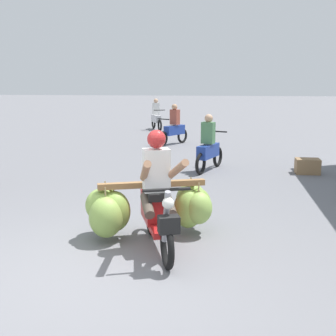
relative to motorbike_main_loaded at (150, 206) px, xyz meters
The scene contains 6 objects.
ground_plane 1.43m from the motorbike_main_loaded, 110.56° to the right, with size 120.00×120.00×0.00m, color slate.
motorbike_main_loaded is the anchor object (origin of this frame).
motorbike_distant_ahead_left 13.84m from the motorbike_main_loaded, 98.70° to the left, with size 0.80×1.52×1.40m.
motorbike_distant_ahead_right 4.86m from the motorbike_main_loaded, 82.66° to the left, with size 0.73×1.55×1.40m.
motorbike_distant_far_ahead 9.25m from the motorbike_main_loaded, 94.68° to the left, with size 0.95×1.42×1.40m.
produce_crate 5.68m from the motorbike_main_loaded, 58.22° to the left, with size 0.56×0.40×0.36m, color olive.
Camera 1 is at (1.49, -4.48, 2.19)m, focal length 46.54 mm.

